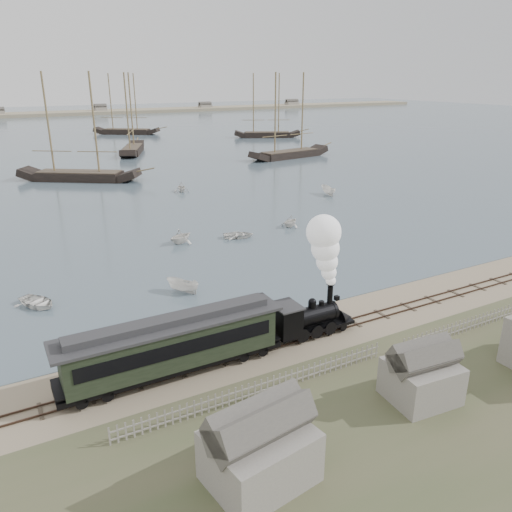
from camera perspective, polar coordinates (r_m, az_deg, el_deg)
ground at (r=40.73m, az=3.85°, el=-8.01°), size 600.00×600.00×0.00m
harbor_water at (r=202.04m, az=-23.65°, el=12.91°), size 600.00×336.00×0.06m
rail_track at (r=39.25m, az=5.43°, el=-9.14°), size 120.00×1.80×0.16m
picket_fence_west at (r=32.75m, az=0.67°, el=-15.64°), size 19.00×0.10×1.20m
picket_fence_east at (r=43.70m, az=23.51°, el=-7.72°), size 15.00×0.10×1.20m
shed_left at (r=27.40m, az=0.42°, el=-24.11°), size 5.00×4.00×4.10m
shed_mid at (r=34.08m, az=18.12°, el=-15.19°), size 4.00×3.50×3.60m
far_spit at (r=281.52m, az=-25.49°, el=14.19°), size 500.00×20.00×1.80m
locomotive at (r=38.31m, az=7.68°, el=-3.07°), size 7.29×2.72×9.09m
passenger_coach at (r=34.01m, az=-9.50°, el=-9.80°), size 15.33×2.96×3.72m
beached_dinghy at (r=36.25m, az=-11.22°, el=-11.46°), size 3.06×4.06×0.80m
rowboat_0 at (r=47.64m, az=-23.71°, el=-4.82°), size 4.83×4.43×0.82m
rowboat_1 at (r=60.47m, az=-8.62°, el=2.28°), size 4.06×4.29×1.78m
rowboat_2 at (r=46.76m, az=-8.41°, el=-3.40°), size 3.41×3.04×1.29m
rowboat_3 at (r=61.98m, az=-2.01°, el=2.45°), size 3.89×4.49×0.78m
rowboat_4 at (r=66.63m, az=3.94°, el=4.00°), size 3.53×3.72×1.54m
rowboat_5 at (r=85.57m, az=8.23°, el=7.40°), size 4.03×2.00×1.49m
rowboat_7 at (r=87.99m, az=-8.53°, el=7.78°), size 3.43×3.07×1.63m
schooner_2 at (r=101.64m, az=-20.12°, el=13.68°), size 22.18×17.41×20.00m
schooner_3 at (r=134.99m, az=-14.26°, el=15.52°), size 12.08×20.44×20.00m
schooner_4 at (r=124.14m, az=3.96°, el=15.72°), size 22.84×8.47×20.00m
schooner_5 at (r=166.75m, az=1.31°, el=16.82°), size 21.36×13.45×20.00m
schooner_8 at (r=182.02m, az=-14.82°, el=16.46°), size 21.41×16.95×20.00m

